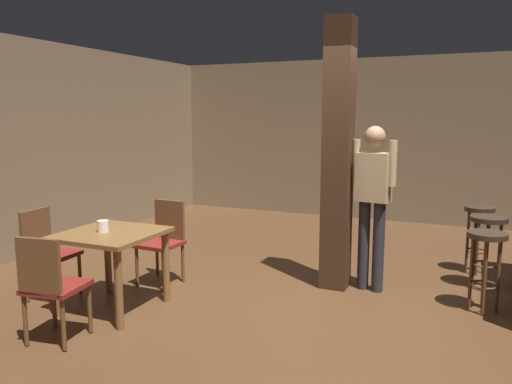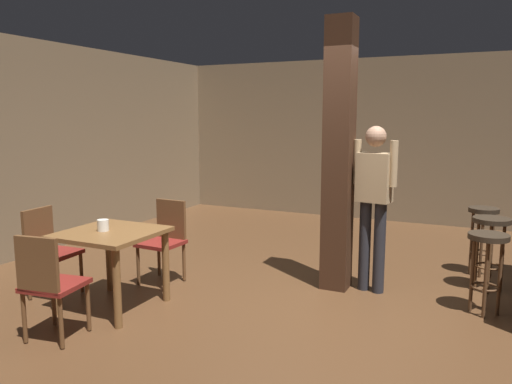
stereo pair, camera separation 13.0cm
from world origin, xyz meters
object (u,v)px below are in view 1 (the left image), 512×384
at_px(chair_west, 46,249).
at_px(bar_stool_far, 479,224).
at_px(chair_north, 164,237).
at_px(chair_south, 50,283).
at_px(bar_stool_mid, 488,234).
at_px(bar_stool_near, 486,252).
at_px(dining_table, 112,247).
at_px(napkin_cup, 103,226).
at_px(standing_person, 373,196).

bearing_deg(chair_west, bar_stool_far, 33.31).
bearing_deg(chair_north, chair_south, -89.09).
relative_size(bar_stool_mid, bar_stool_far, 0.99).
distance_m(bar_stool_near, bar_stool_far, 1.23).
xyz_separation_m(dining_table, bar_stool_far, (3.16, 2.57, -0.03)).
relative_size(bar_stool_near, bar_stool_mid, 0.97).
distance_m(chair_west, chair_north, 1.19).
xyz_separation_m(chair_west, bar_stool_far, (3.96, 2.60, 0.07)).
relative_size(napkin_cup, standing_person, 0.06).
height_order(standing_person, bar_stool_mid, standing_person).
xyz_separation_m(chair_west, standing_person, (2.93, 1.53, 0.50)).
distance_m(standing_person, bar_stool_near, 1.18).
height_order(dining_table, chair_west, chair_west).
bearing_deg(napkin_cup, bar_stool_near, 22.60).
xyz_separation_m(chair_north, bar_stool_near, (3.21, 0.50, 0.06)).
relative_size(napkin_cup, bar_stool_mid, 0.14).
xyz_separation_m(bar_stool_mid, bar_stool_far, (-0.08, 0.54, -0.01)).
height_order(dining_table, chair_south, chair_south).
xyz_separation_m(dining_table, bar_stool_near, (3.22, 1.34, -0.04)).
relative_size(dining_table, chair_west, 0.96).
bearing_deg(chair_north, bar_stool_mid, 20.24).
distance_m(chair_south, chair_west, 1.13).
relative_size(chair_south, bar_stool_near, 1.17).
distance_m(dining_table, chair_south, 0.80).
distance_m(chair_south, bar_stool_far, 4.59).
height_order(chair_south, bar_stool_far, chair_south).
distance_m(chair_west, bar_stool_far, 4.74).
bearing_deg(chair_south, dining_table, 92.68).
bearing_deg(bar_stool_far, chair_north, -151.24).
xyz_separation_m(standing_person, bar_stool_far, (1.03, 1.07, -0.42)).
relative_size(chair_north, bar_stool_mid, 1.14).
height_order(chair_north, bar_stool_near, chair_north).
distance_m(chair_south, standing_person, 3.15).
height_order(dining_table, chair_north, chair_north).
relative_size(standing_person, bar_stool_mid, 2.21).
relative_size(chair_south, chair_north, 1.00).
bearing_deg(napkin_cup, dining_table, 23.10).
distance_m(chair_south, chair_north, 1.63).
relative_size(chair_north, napkin_cup, 8.23).
bearing_deg(bar_stool_mid, bar_stool_near, -92.16).
height_order(chair_south, chair_west, same).
bearing_deg(bar_stool_near, chair_south, -146.23).
distance_m(chair_west, bar_stool_near, 4.25).
height_order(napkin_cup, standing_person, standing_person).
bearing_deg(chair_north, bar_stool_far, 28.76).
distance_m(chair_north, bar_stool_far, 3.60).
relative_size(chair_west, bar_stool_far, 1.13).
relative_size(chair_north, standing_person, 0.52).
height_order(chair_west, bar_stool_mid, chair_west).
bearing_deg(napkin_cup, bar_stool_far, 38.82).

